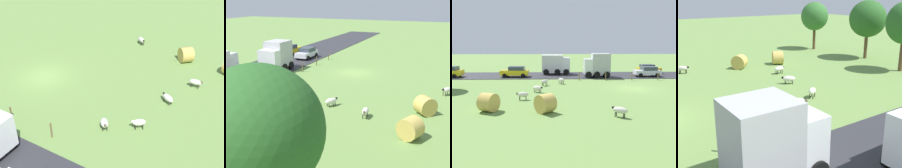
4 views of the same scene
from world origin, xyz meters
TOP-DOWN VIEW (x-y plane):
  - sheep_0 at (-5.25, 12.28)m, footprint 0.57×1.20m
  - sheep_1 at (-10.70, 4.47)m, footprint 1.05×1.20m
  - sheep_2 at (3.34, 8.48)m, footprint 1.06×1.02m
  - sheep_3 at (-1.91, 11.13)m, footprint 1.00×1.24m
  - sheep_4 at (2.08, 10.57)m, footprint 0.95×1.05m
  - hay_bale_0 at (-9.36, 9.94)m, footprint 1.86×1.85m
  - hay_bale_1 at (-8.92, 14.40)m, footprint 1.80×1.63m
  - tree_1 at (-5.56, 24.94)m, footprint 4.36×4.36m
  - tree_2 at (-14.11, 23.80)m, footprint 3.78×3.78m
  - fence_post_2 at (5.97, 2.10)m, footprint 0.12×0.12m
  - fence_post_3 at (5.97, 5.87)m, footprint 0.12×0.12m
  - truck_2 at (9.18, 2.79)m, footprint 2.72×3.90m

SIDE VIEW (x-z plane):
  - sheep_3 at x=-1.91m, z-range 0.11..0.82m
  - sheep_2 at x=3.34m, z-range 0.11..0.88m
  - sheep_0 at x=-5.25m, z-range 0.14..0.90m
  - sheep_1 at x=-10.70m, z-range 0.14..0.92m
  - sheep_4 at x=2.08m, z-range 0.14..0.92m
  - fence_post_2 at x=5.97m, z-range 0.00..1.15m
  - fence_post_3 at x=5.97m, z-range 0.00..1.23m
  - hay_bale_1 at x=-8.92m, z-range 0.00..1.46m
  - hay_bale_0 at x=-9.36m, z-range 0.00..1.46m
  - truck_2 at x=9.18m, z-range 0.11..3.71m
  - tree_2 at x=-14.11m, z-range 1.31..7.86m
  - tree_1 at x=-5.56m, z-range 1.28..8.19m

